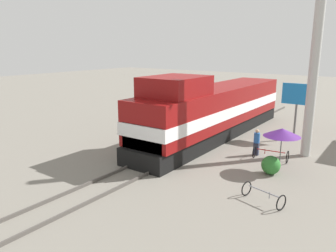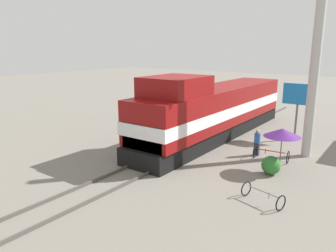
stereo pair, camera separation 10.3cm
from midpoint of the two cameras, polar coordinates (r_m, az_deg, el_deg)
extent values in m
plane|color=slate|center=(20.74, 4.06, -3.72)|extent=(120.00, 120.00, 0.00)
cube|color=#4C4742|center=(21.09, 2.41, -3.19)|extent=(0.08, 34.88, 0.15)
cube|color=#4C4742|center=(20.37, 5.78, -3.86)|extent=(0.08, 34.88, 0.15)
cube|color=black|center=(23.46, 8.48, -0.54)|extent=(2.85, 16.90, 0.99)
cube|color=maroon|center=(23.10, 8.63, 3.63)|extent=(3.10, 16.23, 2.48)
cube|color=white|center=(23.14, 8.61, 3.03)|extent=(3.14, 16.40, 0.70)
cube|color=white|center=(17.49, -2.01, -1.30)|extent=(2.63, 2.37, 1.36)
cube|color=maroon|center=(18.52, 1.49, 6.94)|extent=(2.91, 3.72, 1.11)
cylinder|color=#B2B2AD|center=(19.83, 24.58, 11.83)|extent=(0.53, 0.53, 11.93)
cylinder|color=#4C4C4C|center=(17.45, 19.20, -4.16)|extent=(0.05, 0.05, 2.14)
cone|color=#4C1E72|center=(17.19, 19.45, -1.08)|extent=(1.83, 1.83, 0.41)
cube|color=#595959|center=(23.78, 21.50, 0.62)|extent=(0.12, 0.12, 2.42)
cube|color=#1972BF|center=(23.45, 21.90, 5.17)|extent=(2.04, 0.08, 1.39)
sphere|color=#2D722D|center=(17.09, 17.66, -6.54)|extent=(0.94, 0.94, 0.94)
cube|color=#2D3347|center=(19.82, 15.31, -3.89)|extent=(0.30, 0.20, 0.74)
cylinder|color=#2659A5|center=(19.63, 15.43, -2.04)|extent=(0.34, 0.34, 0.59)
sphere|color=tan|center=(19.53, 15.51, -0.90)|extent=(0.22, 0.22, 0.22)
torus|color=black|center=(19.34, 15.01, -4.38)|extent=(0.12, 0.70, 0.70)
torus|color=black|center=(18.98, 20.30, -5.12)|extent=(0.12, 0.70, 0.70)
cube|color=#A51919|center=(19.08, 17.67, -4.18)|extent=(1.54, 0.19, 0.04)
cylinder|color=#A51919|center=(19.17, 16.73, -4.28)|extent=(0.04, 0.04, 0.29)
torus|color=black|center=(13.65, 19.24, -12.56)|extent=(0.23, 0.64, 0.65)
torus|color=black|center=(14.50, 13.66, -10.57)|extent=(0.23, 0.64, 0.65)
cube|color=slate|center=(13.98, 16.41, -10.87)|extent=(1.37, 0.43, 0.04)
cylinder|color=slate|center=(13.86, 17.38, -11.49)|extent=(0.04, 0.04, 0.27)
camera|label=1|loc=(0.05, -89.82, 0.04)|focal=35.00mm
camera|label=2|loc=(0.05, 90.18, -0.04)|focal=35.00mm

